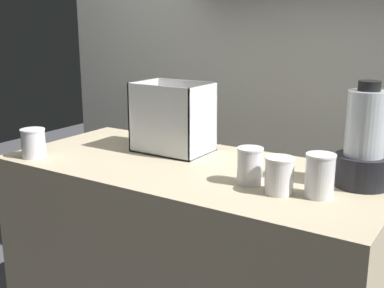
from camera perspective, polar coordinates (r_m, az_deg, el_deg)
name	(u,v)px	position (r m, az deg, el deg)	size (l,w,h in m)	color
counter	(192,278)	(1.94, 0.00, -15.31)	(1.40, 0.64, 0.90)	tan
back_wall_unit	(281,52)	(2.37, 10.32, 10.55)	(2.60, 0.24, 2.50)	silver
carrot_display_bin	(173,130)	(1.94, -2.19, 1.63)	(0.29, 0.20, 0.27)	white
blender_pitcher	(364,146)	(1.61, 19.42, -0.20)	(0.17, 0.17, 0.33)	black
juice_cup_beet_far_left	(34,145)	(1.95, -17.98, -0.08)	(0.09, 0.09, 0.11)	white
juice_cup_beet_left	(250,168)	(1.57, 6.75, -2.84)	(0.09, 0.09, 0.12)	white
juice_cup_beet_middle	(279,177)	(1.50, 10.12, -3.78)	(0.09, 0.09, 0.11)	white
juice_cup_beet_right	(320,178)	(1.49, 14.66, -3.81)	(0.09, 0.09, 0.13)	white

